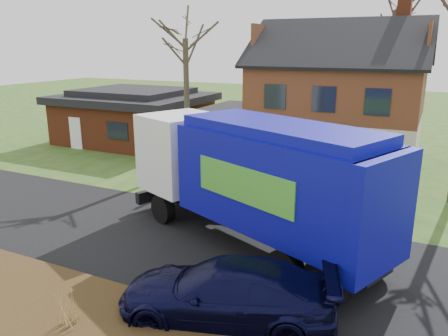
% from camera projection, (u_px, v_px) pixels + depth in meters
% --- Properties ---
extents(ground, '(120.00, 120.00, 0.00)m').
position_uv_depth(ground, '(190.00, 243.00, 15.15)').
color(ground, '#294E1A').
rests_on(ground, ground).
extents(road, '(80.00, 7.00, 0.02)m').
position_uv_depth(road, '(190.00, 243.00, 15.15)').
color(road, black).
rests_on(road, ground).
extents(mulch_verge, '(80.00, 3.50, 0.30)m').
position_uv_depth(mulch_verge, '(79.00, 324.00, 10.51)').
color(mulch_verge, '#301F10').
rests_on(mulch_verge, ground).
extents(main_house, '(12.95, 8.95, 9.26)m').
position_uv_depth(main_house, '(330.00, 91.00, 25.49)').
color(main_house, beige).
rests_on(main_house, ground).
extents(ranch_house, '(9.80, 8.20, 3.70)m').
position_uv_depth(ranch_house, '(135.00, 116.00, 30.94)').
color(ranch_house, brown).
rests_on(ranch_house, ground).
extents(garbage_truck, '(10.50, 6.50, 4.39)m').
position_uv_depth(garbage_truck, '(254.00, 175.00, 14.30)').
color(garbage_truck, black).
rests_on(garbage_truck, ground).
extents(silver_sedan, '(5.29, 3.26, 1.65)m').
position_uv_depth(silver_sedan, '(236.00, 184.00, 18.90)').
color(silver_sedan, '#A2A5AA').
rests_on(silver_sedan, ground).
extents(navy_wagon, '(5.77, 3.64, 1.56)m').
position_uv_depth(navy_wagon, '(226.00, 292.00, 10.72)').
color(navy_wagon, black).
rests_on(navy_wagon, ground).
extents(tree_front_west, '(3.26, 3.26, 9.70)m').
position_uv_depth(tree_front_west, '(185.00, 17.00, 22.15)').
color(tree_front_west, '#423927').
rests_on(tree_front_west, ground).
extents(grass_clump_mid, '(0.36, 0.30, 1.01)m').
position_uv_depth(grass_clump_mid, '(67.00, 305.00, 10.18)').
color(grass_clump_mid, tan).
rests_on(grass_clump_mid, mulch_verge).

